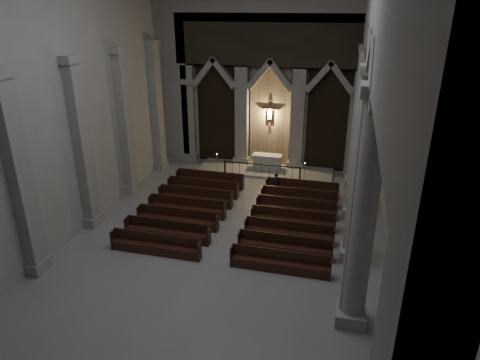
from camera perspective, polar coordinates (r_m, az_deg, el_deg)
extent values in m
plane|color=gray|center=(18.38, -3.08, -10.58)|extent=(24.00, 24.00, 0.00)
cube|color=#A8A69E|center=(27.37, 4.27, 14.02)|extent=(14.00, 0.10, 12.00)
cube|color=#A8A69E|center=(19.20, -24.12, 8.47)|extent=(0.10, 24.00, 12.00)
cube|color=#A8A69E|center=(15.37, 22.33, 5.62)|extent=(0.10, 24.00, 12.00)
cube|color=#9E9B93|center=(28.87, -6.80, 8.71)|extent=(0.80, 0.50, 6.40)
cube|color=#9E9B93|center=(29.70, -6.54, 3.18)|extent=(1.05, 0.70, 0.50)
cube|color=#9E9B93|center=(28.43, -7.01, 12.92)|extent=(1.00, 0.65, 0.35)
cube|color=#9E9B93|center=(27.81, 0.23, 8.33)|extent=(0.80, 0.50, 6.40)
cube|color=#9E9B93|center=(28.68, 0.22, 2.61)|extent=(1.05, 0.70, 0.50)
cube|color=#9E9B93|center=(27.36, 0.23, 12.70)|extent=(1.00, 0.65, 0.35)
cube|color=#9E9B93|center=(27.19, 7.68, 7.80)|extent=(0.80, 0.50, 6.40)
cube|color=#9E9B93|center=(28.08, 7.37, 1.97)|extent=(1.05, 0.70, 0.50)
cube|color=#9E9B93|center=(26.73, 7.92, 12.26)|extent=(1.00, 0.65, 0.35)
cube|color=#9E9B93|center=(27.04, 15.32, 7.12)|extent=(0.80, 0.50, 6.40)
cube|color=#9E9B93|center=(27.94, 14.70, 1.29)|extent=(1.05, 0.70, 0.50)
cube|color=#9E9B93|center=(26.58, 15.80, 11.58)|extent=(1.00, 0.65, 0.35)
cube|color=black|center=(28.54, -3.15, 9.29)|extent=(2.60, 0.15, 7.00)
cube|color=tan|center=(27.71, 4.06, 8.86)|extent=(2.60, 0.15, 7.00)
cube|color=black|center=(27.32, 11.58, 8.27)|extent=(2.60, 0.15, 7.00)
cube|color=black|center=(26.66, 4.20, 18.13)|extent=(12.00, 0.50, 3.00)
cube|color=#9E9B93|center=(28.88, -8.44, 11.27)|extent=(1.60, 0.50, 9.00)
cube|color=#9E9B93|center=(26.78, 17.33, 9.62)|extent=(1.60, 0.50, 9.00)
plane|color=#E6C167|center=(27.68, 4.05, 8.85)|extent=(1.50, 0.00, 1.50)
cube|color=brown|center=(27.59, 4.02, 8.81)|extent=(0.13, 0.08, 1.80)
cube|color=brown|center=(27.51, 4.04, 9.51)|extent=(1.10, 0.08, 0.13)
cube|color=tan|center=(27.55, 3.99, 8.68)|extent=(0.26, 0.10, 0.60)
sphere|color=tan|center=(27.45, 4.02, 9.49)|extent=(0.17, 0.17, 0.17)
cylinder|color=tan|center=(27.50, 3.47, 9.46)|extent=(0.45, 0.08, 0.08)
cylinder|color=tan|center=(27.42, 4.55, 9.39)|extent=(0.45, 0.08, 0.08)
cube|color=#9E9B93|center=(26.08, 14.87, -0.28)|extent=(1.00, 1.00, 0.50)
cylinder|color=#9E9B93|center=(24.91, 15.73, 7.70)|extent=(0.70, 0.70, 7.50)
cube|color=#9E9B93|center=(24.27, 16.72, 16.50)|extent=(0.95, 0.95, 0.35)
cube|color=#9E9B93|center=(22.42, 14.79, -4.13)|extent=(1.00, 1.00, 0.50)
cylinder|color=#9E9B93|center=(21.06, 15.80, 5.03)|extent=(0.70, 0.70, 7.50)
cube|color=#9E9B93|center=(20.29, 16.98, 15.44)|extent=(0.95, 0.95, 0.35)
cube|color=#9E9B93|center=(18.91, 14.68, -9.45)|extent=(1.00, 1.00, 0.50)
cylinder|color=#9E9B93|center=(17.27, 15.89, 1.19)|extent=(0.70, 0.70, 7.50)
cube|color=#9E9B93|center=(16.32, 17.36, 13.87)|extent=(0.95, 0.95, 0.35)
cube|color=#9E9B93|center=(15.63, 14.52, -17.09)|extent=(1.00, 1.00, 0.50)
cylinder|color=#9E9B93|center=(13.60, 16.04, -4.77)|extent=(0.70, 0.70, 7.50)
cube|color=#9E9B93|center=(12.38, 17.97, 11.30)|extent=(0.95, 0.95, 0.35)
cube|color=#9E9B93|center=(26.63, 15.84, 9.94)|extent=(0.55, 1.20, 9.20)
cube|color=#9E9B93|center=(28.48, -10.49, 2.07)|extent=(0.60, 1.00, 0.50)
cube|color=#9E9B93|center=(27.41, -11.04, 9.43)|extent=(0.50, 0.80, 7.50)
cube|color=#9E9B93|center=(26.83, -11.68, 17.45)|extent=(0.60, 1.00, 0.35)
cube|color=#9E9B93|center=(25.17, -14.18, -1.05)|extent=(0.60, 1.00, 0.50)
cube|color=#9E9B93|center=(23.96, -15.02, 7.20)|extent=(0.50, 0.80, 7.50)
cube|color=#9E9B93|center=(23.29, -16.01, 16.35)|extent=(0.60, 1.00, 0.35)
cube|color=#9E9B93|center=(22.10, -18.94, -5.06)|extent=(0.60, 1.00, 0.50)
cube|color=#9E9B93|center=(20.71, -20.24, 4.19)|extent=(0.50, 0.80, 7.50)
cube|color=#9E9B93|center=(19.93, -21.76, 14.73)|extent=(0.60, 1.00, 0.35)
cube|color=#9E9B93|center=(19.37, -25.24, -10.22)|extent=(0.60, 1.00, 0.50)
cube|color=#9E9B93|center=(17.77, -27.22, 0.08)|extent=(0.50, 0.80, 7.50)
cube|color=#9E9B93|center=(27.56, 3.40, 1.33)|extent=(8.50, 2.60, 0.15)
cube|color=beige|center=(27.45, 3.63, 2.41)|extent=(1.72, 0.67, 0.91)
cube|color=white|center=(27.29, 3.66, 3.35)|extent=(1.86, 0.74, 0.04)
cube|color=black|center=(26.16, 2.93, 2.08)|extent=(4.70, 0.05, 0.05)
cube|color=black|center=(26.83, -2.01, 1.66)|extent=(0.09, 0.09, 0.94)
cube|color=black|center=(25.99, 7.99, 0.74)|extent=(0.09, 0.09, 0.94)
cylinder|color=black|center=(26.72, -1.04, 1.52)|extent=(0.02, 0.02, 0.86)
cylinder|color=black|center=(26.61, -0.06, 1.43)|extent=(0.02, 0.02, 0.86)
cylinder|color=black|center=(26.51, 0.92, 1.34)|extent=(0.02, 0.02, 0.86)
cylinder|color=black|center=(26.41, 1.91, 1.25)|extent=(0.02, 0.02, 0.86)
cylinder|color=black|center=(26.32, 2.91, 1.16)|extent=(0.02, 0.02, 0.86)
cylinder|color=black|center=(26.24, 3.92, 1.06)|extent=(0.02, 0.02, 0.86)
cylinder|color=black|center=(26.17, 4.93, 0.97)|extent=(0.02, 0.02, 0.86)
cylinder|color=black|center=(26.11, 5.94, 0.87)|extent=(0.02, 0.02, 0.86)
cylinder|color=black|center=(26.05, 6.97, 0.78)|extent=(0.02, 0.02, 0.86)
cylinder|color=#B89538|center=(26.78, -3.07, 0.58)|extent=(0.25, 0.25, 0.05)
cylinder|color=#B89538|center=(26.56, -3.10, 1.79)|extent=(0.04, 0.04, 1.21)
cylinder|color=#B89538|center=(26.35, -3.13, 3.02)|extent=(0.13, 0.13, 0.02)
cylinder|color=beige|center=(26.31, -3.13, 3.24)|extent=(0.05, 0.05, 0.21)
sphere|color=#FFC359|center=(26.27, -3.14, 3.50)|extent=(0.05, 0.05, 0.05)
cylinder|color=#B89538|center=(25.85, 8.48, -0.49)|extent=(0.23, 0.23, 0.05)
cylinder|color=#B89538|center=(25.64, 8.55, 0.64)|extent=(0.03, 0.03, 1.10)
cylinder|color=#B89538|center=(25.44, 8.62, 1.78)|extent=(0.11, 0.11, 0.02)
cylinder|color=beige|center=(25.41, 8.64, 1.99)|extent=(0.05, 0.05, 0.19)
sphere|color=#FFC359|center=(25.37, 8.65, 2.24)|extent=(0.04, 0.04, 0.04)
cube|color=black|center=(25.23, -4.04, -0.41)|extent=(4.00, 0.38, 0.43)
cube|color=black|center=(25.22, -3.94, 0.69)|extent=(4.00, 0.07, 0.48)
cube|color=black|center=(25.81, -8.28, 0.46)|extent=(0.06, 0.43, 0.86)
cube|color=black|center=(24.63, 0.37, -0.40)|extent=(0.06, 0.43, 0.86)
cube|color=black|center=(24.20, 8.21, -1.63)|extent=(4.00, 0.38, 0.43)
cube|color=black|center=(24.19, 8.32, -0.48)|extent=(4.00, 0.07, 0.48)
cube|color=black|center=(24.36, 3.57, -0.71)|extent=(0.06, 0.43, 0.86)
cube|color=black|center=(24.03, 12.98, -1.62)|extent=(0.06, 0.43, 0.86)
cube|color=black|center=(24.14, -4.96, -1.54)|extent=(4.00, 0.38, 0.43)
cube|color=black|center=(24.12, -4.86, -0.39)|extent=(4.00, 0.07, 0.48)
cube|color=black|center=(24.74, -9.37, -0.60)|extent=(0.06, 0.43, 0.86)
cube|color=black|center=(23.51, -0.36, -1.56)|extent=(0.06, 0.43, 0.86)
cube|color=black|center=(23.06, 7.85, -2.88)|extent=(4.00, 0.38, 0.43)
cube|color=black|center=(23.04, 7.96, -1.67)|extent=(4.00, 0.07, 0.48)
cube|color=black|center=(23.23, 2.98, -1.90)|extent=(0.06, 0.43, 0.86)
cube|color=black|center=(22.88, 12.86, -2.88)|extent=(0.06, 0.43, 0.86)
cube|color=black|center=(23.07, -5.97, -2.77)|extent=(4.00, 0.38, 0.43)
cube|color=black|center=(23.03, -5.87, -1.57)|extent=(4.00, 0.07, 0.48)
cube|color=black|center=(23.70, -10.55, -1.76)|extent=(0.06, 0.43, 0.86)
cube|color=black|center=(22.41, -1.17, -2.83)|extent=(0.06, 0.43, 0.86)
cube|color=black|center=(21.94, 7.45, -4.25)|extent=(4.00, 0.38, 0.43)
cube|color=black|center=(21.90, 7.57, -2.99)|extent=(4.00, 0.07, 0.48)
cube|color=black|center=(22.11, 2.33, -3.21)|extent=(0.06, 0.43, 0.86)
cube|color=black|center=(21.75, 12.72, -4.26)|extent=(0.06, 0.43, 0.86)
cube|color=black|center=(22.01, -7.08, -4.13)|extent=(4.00, 0.38, 0.43)
cube|color=black|center=(21.97, -6.97, -2.87)|extent=(4.00, 0.07, 0.48)
cube|color=black|center=(22.67, -11.84, -3.03)|extent=(0.06, 0.43, 0.86)
cube|color=black|center=(21.32, -2.07, -4.24)|extent=(0.06, 0.43, 0.86)
cube|color=black|center=(20.82, 7.01, -5.77)|extent=(4.00, 0.38, 0.43)
cube|color=black|center=(20.77, 7.13, -4.44)|extent=(4.00, 0.07, 0.48)
cube|color=black|center=(21.01, 1.61, -4.66)|extent=(0.06, 0.43, 0.86)
cube|color=black|center=(20.63, 12.58, -5.80)|extent=(0.06, 0.43, 0.86)
cube|color=black|center=(20.98, -8.30, -5.61)|extent=(4.00, 0.38, 0.43)
cube|color=black|center=(20.92, -8.19, -4.30)|extent=(4.00, 0.07, 0.48)
cube|color=black|center=(21.68, -13.26, -4.41)|extent=(0.06, 0.43, 0.86)
cube|color=black|center=(20.26, -3.06, -5.79)|extent=(0.06, 0.43, 0.86)
cube|color=black|center=(19.73, 6.51, -7.46)|extent=(4.00, 0.38, 0.43)
cube|color=black|center=(19.67, 6.64, -6.06)|extent=(4.00, 0.07, 0.48)
cube|color=black|center=(19.93, 0.81, -6.27)|extent=(0.06, 0.43, 0.86)
cube|color=black|center=(19.52, 12.41, -7.52)|extent=(0.06, 0.43, 0.86)
cube|color=black|center=(19.98, -9.66, -7.25)|extent=(4.00, 0.38, 0.43)
cube|color=black|center=(19.90, -9.54, -5.87)|extent=(4.00, 0.07, 0.48)
cube|color=black|center=(20.70, -14.81, -5.92)|extent=(0.06, 0.43, 0.86)
cube|color=black|center=(19.22, -4.17, -7.51)|extent=(0.06, 0.43, 0.86)
cube|color=black|center=(18.66, 5.95, -9.35)|extent=(4.00, 0.38, 0.43)
cube|color=black|center=(18.58, 6.09, -7.88)|extent=(4.00, 0.07, 0.48)
cube|color=black|center=(18.87, -0.09, -8.05)|extent=(0.06, 0.43, 0.86)
cube|color=black|center=(18.44, 12.22, -9.43)|extent=(0.06, 0.43, 0.86)
cube|color=black|center=(19.00, -11.17, -9.05)|extent=(4.00, 0.38, 0.43)
cube|color=black|center=(18.91, -11.04, -7.61)|extent=(4.00, 0.07, 0.48)
cube|color=black|center=(19.76, -16.53, -7.57)|extent=(0.06, 0.43, 0.86)
cube|color=black|center=(18.20, -5.42, -9.43)|extent=(0.06, 0.43, 0.86)
cube|color=black|center=(17.61, 5.32, -11.46)|extent=(4.00, 0.38, 0.43)
cube|color=black|center=(17.51, 5.47, -9.91)|extent=(4.00, 0.07, 0.48)
cube|color=black|center=(17.83, -1.11, -10.05)|extent=(0.06, 0.43, 0.86)
cube|color=black|center=(17.38, 12.00, -11.59)|extent=(0.06, 0.43, 0.86)
imported|color=black|center=(24.26, 4.87, -0.45)|extent=(0.50, 0.42, 1.17)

